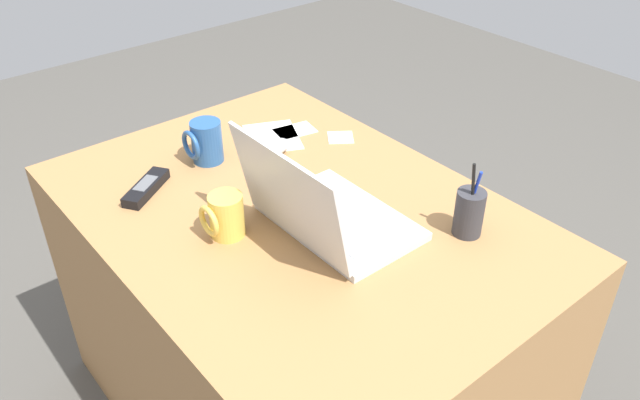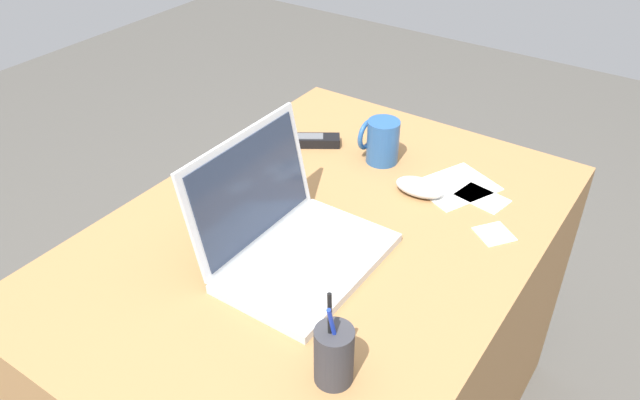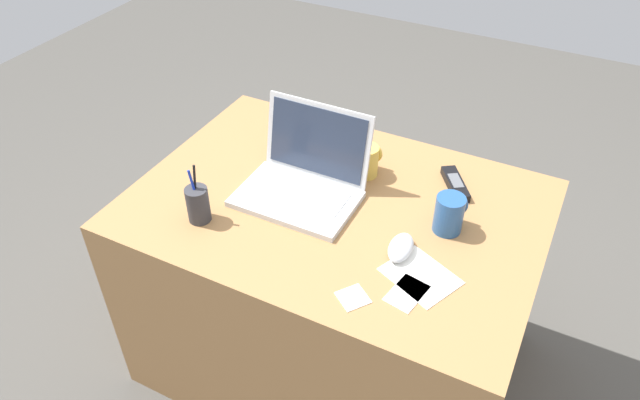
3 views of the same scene
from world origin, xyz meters
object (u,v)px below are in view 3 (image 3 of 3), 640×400
Objects in this scene: computer_mouse at (401,247)px; cordless_phone at (455,184)px; coffee_mug_tall at (367,160)px; pen_holder at (198,204)px; laptop at (303,179)px; coffee_mug_white at (449,213)px.

computer_mouse reaches higher than cordless_phone.
coffee_mug_tall is 0.52m from pen_holder.
cordless_phone is (0.39, 0.23, -0.04)m from laptop.
laptop is at bearing -126.35° from coffee_mug_tall.
computer_mouse is 0.36m from coffee_mug_tall.
coffee_mug_white is at bearing -79.49° from cordless_phone.
computer_mouse is 0.63× the size of pen_holder.
laptop reaches higher than coffee_mug_tall.
coffee_mug_tall is 0.27m from cordless_phone.
pen_holder is at bearing -130.41° from laptop.
coffee_mug_tall is (-0.30, 0.13, -0.01)m from coffee_mug_white.
computer_mouse is 0.17m from coffee_mug_white.
laptop is 3.13× the size of coffee_mug_white.
coffee_mug_white reaches higher than coffee_mug_tall.
cordless_phone is at bearing 78.24° from computer_mouse.
laptop is 0.31m from pen_holder.
coffee_mug_tall reaches higher than computer_mouse.
coffee_mug_tall is (0.12, 0.17, -0.00)m from laptop.
computer_mouse is 0.74× the size of cordless_phone.
laptop reaches higher than cordless_phone.
computer_mouse is 1.03× the size of coffee_mug_white.
coffee_mug_tall is 0.64× the size of cordless_phone.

